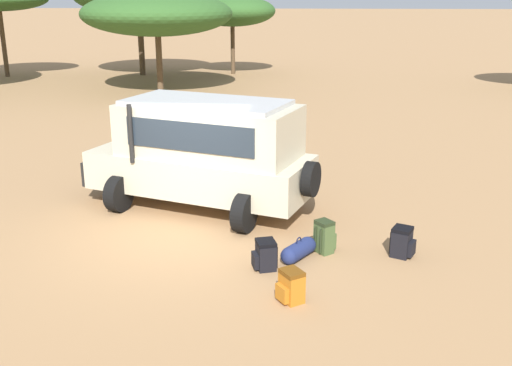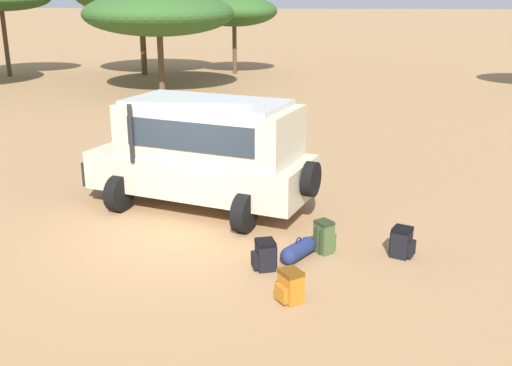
% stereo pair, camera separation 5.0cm
% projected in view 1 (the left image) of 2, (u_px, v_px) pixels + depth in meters
% --- Properties ---
extents(ground_plane, '(320.00, 320.00, 0.00)m').
position_uv_depth(ground_plane, '(181.00, 237.00, 11.90)').
color(ground_plane, '#9E754C').
extents(safari_vehicle, '(5.44, 3.66, 2.44)m').
position_uv_depth(safari_vehicle, '(204.00, 152.00, 13.14)').
color(safari_vehicle, beige).
rests_on(safari_vehicle, ground_plane).
extents(backpack_beside_front_wheel, '(0.48, 0.46, 0.52)m').
position_uv_depth(backpack_beside_front_wheel, '(265.00, 255.00, 10.47)').
color(backpack_beside_front_wheel, black).
rests_on(backpack_beside_front_wheel, ground_plane).
extents(backpack_cluster_center, '(0.44, 0.43, 0.63)m').
position_uv_depth(backpack_cluster_center, '(325.00, 237.00, 11.11)').
color(backpack_cluster_center, '#42562D').
rests_on(backpack_cluster_center, ground_plane).
extents(backpack_near_rear_wheel, '(0.48, 0.47, 0.52)m').
position_uv_depth(backpack_near_rear_wheel, '(291.00, 286.00, 9.36)').
color(backpack_near_rear_wheel, '#B26619').
rests_on(backpack_near_rear_wheel, ground_plane).
extents(backpack_outermost, '(0.50, 0.47, 0.55)m').
position_uv_depth(backpack_outermost, '(402.00, 242.00, 10.96)').
color(backpack_outermost, black).
rests_on(backpack_outermost, ground_plane).
extents(duffel_bag_low_black_case, '(0.65, 0.83, 0.42)m').
position_uv_depth(duffel_bag_low_black_case, '(299.00, 250.00, 10.89)').
color(duffel_bag_low_black_case, navy).
rests_on(duffel_bag_low_black_case, ground_plane).
extents(acacia_tree_right_mid, '(7.11, 6.92, 4.67)m').
position_uv_depth(acacia_tree_right_mid, '(157.00, 14.00, 28.05)').
color(acacia_tree_right_mid, brown).
rests_on(acacia_tree_right_mid, ground_plane).
extents(acacia_tree_far_right, '(4.93, 4.44, 4.42)m').
position_uv_depth(acacia_tree_far_right, '(232.00, 11.00, 34.14)').
color(acacia_tree_far_right, brown).
rests_on(acacia_tree_far_right, ground_plane).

